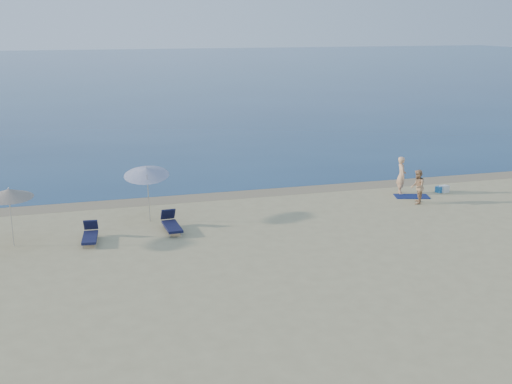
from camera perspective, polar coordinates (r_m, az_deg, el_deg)
The scene contains 11 objects.
sea at distance 110.24m, azimuth -10.40°, elevation 10.60°, with size 240.00×160.00×0.01m, color navy.
wet_sand_strip at distance 31.72m, azimuth 4.05°, elevation 0.21°, with size 240.00×1.60×0.00m, color #847254.
person_left at distance 31.50m, azimuth 12.80°, elevation 1.46°, with size 0.66×0.43×1.81m, color tan.
person_right at distance 29.99m, azimuth 14.16°, elevation 0.45°, with size 0.76×0.59×1.57m, color tan.
beach_towel at distance 31.28m, azimuth 13.67°, elevation -0.38°, with size 1.59×0.88×0.03m, color #0E184A.
white_bag at distance 32.47m, azimuth 16.40°, elevation 0.27°, with size 0.38×0.33×0.33m, color silver.
blue_cooler at distance 32.43m, azimuth 16.04°, elevation 0.24°, with size 0.41×0.29×0.29m, color #2068AE.
umbrella_near at distance 26.78m, azimuth -9.73°, elevation 1.81°, with size 2.22×2.24×2.46m.
umbrella_far at distance 24.97m, azimuth -21.10°, elevation -0.11°, with size 1.77×1.79×2.28m.
lounger_left at distance 25.01m, azimuth -14.53°, elevation -3.74°, with size 0.68×1.67×0.72m.
lounger_right at distance 25.65m, azimuth -7.53°, elevation -2.86°, with size 0.67×1.76×0.76m.
Camera 1 is at (-10.42, -9.44, 8.11)m, focal length 45.00 mm.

